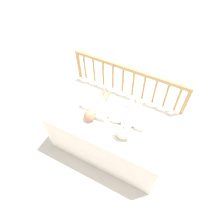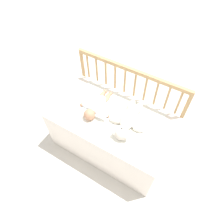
{
  "view_description": "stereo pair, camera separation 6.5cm",
  "coord_description": "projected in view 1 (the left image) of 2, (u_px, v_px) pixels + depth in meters",
  "views": [
    {
      "loc": [
        0.5,
        -0.96,
        1.99
      ],
      "look_at": [
        0.0,
        0.01,
        0.58
      ],
      "focal_mm": 32.0,
      "sensor_mm": 36.0,
      "label": 1
    },
    {
      "loc": [
        0.56,
        -0.93,
        1.99
      ],
      "look_at": [
        0.0,
        0.01,
        0.58
      ],
      "focal_mm": 32.0,
      "sensor_mm": 36.0,
      "label": 2
    }
  ],
  "objects": [
    {
      "name": "blanket",
      "position": [
        112.0,
        114.0,
        1.84
      ],
      "size": [
        0.87,
        0.54,
        0.01
      ],
      "color": "white",
      "rests_on": "crib_mattress"
    },
    {
      "name": "crib_mattress",
      "position": [
        112.0,
        132.0,
        2.03
      ],
      "size": [
        1.15,
        0.63,
        0.52
      ],
      "color": "white",
      "rests_on": "ground_plane"
    },
    {
      "name": "baby",
      "position": [
        96.0,
        107.0,
        1.85
      ],
      "size": [
        0.34,
        0.42,
        0.11
      ],
      "color": "white",
      "rests_on": "crib_mattress"
    },
    {
      "name": "ground_plane",
      "position": [
        112.0,
        144.0,
        2.24
      ],
      "size": [
        12.0,
        12.0,
        0.0
      ],
      "primitive_type": "plane",
      "color": "silver"
    },
    {
      "name": "teddy_bear",
      "position": [
        128.0,
        121.0,
        1.74
      ],
      "size": [
        0.33,
        0.46,
        0.13
      ],
      "color": "silver",
      "rests_on": "crib_mattress"
    },
    {
      "name": "crib_rail",
      "position": [
        127.0,
        87.0,
        1.95
      ],
      "size": [
        1.15,
        0.04,
        0.84
      ],
      "color": "tan",
      "rests_on": "ground_plane"
    }
  ]
}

